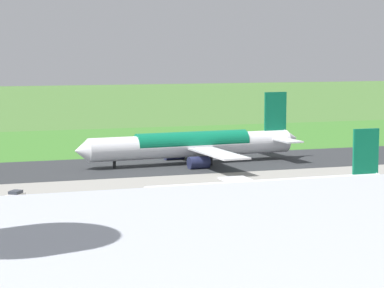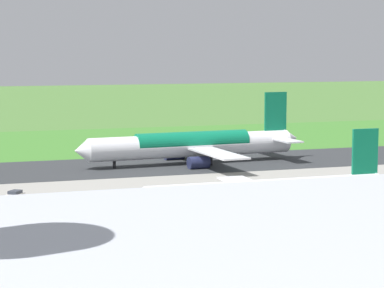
# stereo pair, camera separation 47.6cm
# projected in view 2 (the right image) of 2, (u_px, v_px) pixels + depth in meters

# --- Properties ---
(ground_plane) EXTENTS (800.00, 800.00, 0.00)m
(ground_plane) POSITION_uv_depth(u_px,v_px,m) (152.00, 166.00, 175.17)
(ground_plane) COLOR #477233
(runway_asphalt) EXTENTS (600.00, 29.88, 0.06)m
(runway_asphalt) POSITION_uv_depth(u_px,v_px,m) (152.00, 165.00, 175.16)
(runway_asphalt) COLOR #2D3033
(runway_asphalt) RESTS_ON ground
(apron_concrete) EXTENTS (440.00, 110.00, 0.05)m
(apron_concrete) POSITION_uv_depth(u_px,v_px,m) (245.00, 215.00, 122.82)
(apron_concrete) COLOR gray
(apron_concrete) RESTS_ON ground
(grass_verge_foreground) EXTENTS (600.00, 80.00, 0.04)m
(grass_verge_foreground) POSITION_uv_depth(u_px,v_px,m) (110.00, 143.00, 216.54)
(grass_verge_foreground) COLOR #3C782B
(grass_verge_foreground) RESTS_ON ground
(airliner_main) EXTENTS (54.14, 44.31, 15.88)m
(airliner_main) POSITION_uv_depth(u_px,v_px,m) (194.00, 145.00, 177.70)
(airliner_main) COLOR white
(airliner_main) RESTS_ON ground
(airliner_parked_mid) EXTENTS (44.30, 36.14, 12.96)m
(airliner_parked_mid) POSITION_uv_depth(u_px,v_px,m) (268.00, 192.00, 122.95)
(airliner_parked_mid) COLOR white
(airliner_parked_mid) RESTS_ON ground
(service_car_followme) EXTENTS (3.93, 4.46, 1.62)m
(service_car_followme) POSITION_uv_depth(u_px,v_px,m) (15.00, 195.00, 135.18)
(service_car_followme) COLOR silver
(service_car_followme) RESTS_ON ground
(no_stopping_sign) EXTENTS (0.60, 0.10, 2.71)m
(no_stopping_sign) POSITION_uv_depth(u_px,v_px,m) (196.00, 135.00, 222.63)
(no_stopping_sign) COLOR slate
(no_stopping_sign) RESTS_ON ground
(traffic_cone_orange) EXTENTS (0.40, 0.40, 0.55)m
(traffic_cone_orange) POSITION_uv_depth(u_px,v_px,m) (180.00, 140.00, 223.58)
(traffic_cone_orange) COLOR orange
(traffic_cone_orange) RESTS_ON ground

